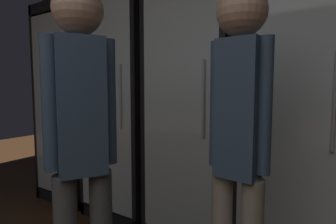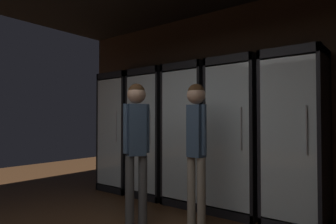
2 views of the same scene
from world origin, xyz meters
The scene contains 7 objects.
wall_back centered at (0.00, 3.03, 1.40)m, with size 6.00×0.06×2.80m, color #382619.
cooler_far_left centered at (-2.00, 2.73, 0.98)m, with size 0.66×0.60×1.99m.
cooler_left centered at (-1.28, 2.73, 0.98)m, with size 0.66×0.60×1.99m.
cooler_center centered at (-0.57, 2.74, 0.97)m, with size 0.66×0.60×1.99m.
cooler_right centered at (0.14, 2.74, 0.97)m, with size 0.66×0.60×1.99m.
shopper_near centered at (0.00, 1.95, 1.02)m, with size 0.27×0.21×1.60m.
shopper_far centered at (-0.59, 1.60, 1.01)m, with size 0.23×0.27×1.61m.
Camera 1 is at (0.36, 0.83, 1.16)m, focal length 28.72 mm.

